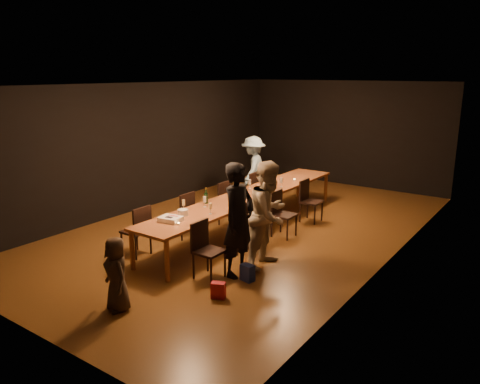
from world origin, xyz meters
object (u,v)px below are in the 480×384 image
Objects in this scene: chair_right_2 at (284,214)px; chair_right_0 at (209,251)px; chair_left_3 at (248,190)px; woman_birthday at (239,220)px; man_blue at (253,169)px; chair_left_0 at (136,230)px; chair_left_2 at (217,201)px; child at (117,274)px; plate_stack at (183,212)px; table at (249,197)px; chair_right_1 at (251,230)px; birthday_cake at (171,219)px; ice_bucket at (269,182)px; champagne_bottle at (206,195)px; chair_left_1 at (181,214)px; chair_right_3 at (311,201)px; woman_tan at (269,214)px.

chair_right_0 is at bearing -0.00° from chair_right_2.
woman_birthday reaches higher than chair_left_3.
man_blue is at bearing -154.89° from chair_right_0.
chair_left_0 is 1.00× the size of chair_left_2.
child is 5.58× the size of plate_stack.
table is at bearing -160.50° from chair_right_0.
man_blue reaches higher than chair_right_1.
birthday_cake is at bearing 102.81° from woman_birthday.
chair_left_0 is 4.31× the size of ice_bucket.
ice_bucket is at bearing -164.77° from chair_right_0.
man_blue is at bearing 30.75° from woman_birthday.
ice_bucket is at bearing 81.56° from champagne_bottle.
birthday_cake is (0.77, -1.09, 0.33)m from chair_left_1.
chair_left_0 is 1.00× the size of chair_left_1.
man_blue is 5.24× the size of champagne_bottle.
chair_right_0 reaches higher than plate_stack.
chair_right_3 reaches higher than plate_stack.
woman_birthday is 0.63m from woman_tan.
chair_right_0 and chair_left_1 have the same top height.
ice_bucket is at bearing -133.02° from chair_right_2.
champagne_bottle is at bearing -139.44° from chair_right_0.
chair_left_2 is (-1.70, 1.20, 0.00)m from chair_right_1.
chair_right_2 is at bearing 180.00° from chair_right_1.
chair_right_0 is at bearing -0.00° from chair_right_3.
ice_bucket is at bearing 116.16° from child.
ice_bucket is (1.12, -1.05, 0.02)m from man_blue.
chair_left_3 is 4.31× the size of ice_bucket.
ice_bucket is (0.06, 3.10, 0.07)m from birthday_cake.
woman_tan is at bearing -139.78° from chair_left_3.
chair_left_3 is 0.99m from ice_bucket.
man_blue reaches higher than chair_left_0.
plate_stack is 0.86m from champagne_bottle.
table is 1.49m from chair_left_1.
chair_right_1 is 1.00× the size of chair_left_0.
chair_left_0 is at bearing -180.00° from birthday_cake.
chair_right_0 is 1.83m from champagne_bottle.
chair_right_1 is 2.91× the size of champagne_bottle.
woman_tan reaches higher than chair_right_3.
champagne_bottle is (-1.15, -2.25, 0.44)m from chair_right_3.
woman_tan reaches higher than chair_left_3.
ice_bucket is (0.13, 2.71, 0.05)m from plate_stack.
chair_right_0 is at bearing 142.77° from woman_birthday.
chair_right_3 and chair_left_0 have the same top height.
chair_left_1 is 4.31× the size of ice_bucket.
champagne_bottle reaches higher than plate_stack.
chair_left_3 is at bearing 0.00° from chair_left_1.
birthday_cake is at bearing -3.78° from man_blue.
woman_tan reaches higher than chair_left_1.
chair_right_3 is 2.69m from woman_tan.
chair_left_1 is at bearing -180.00° from chair_left_2.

